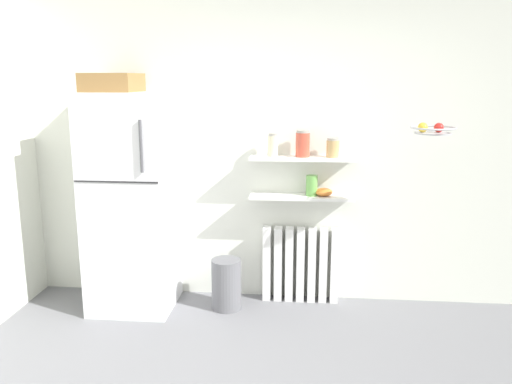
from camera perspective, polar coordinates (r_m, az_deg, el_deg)
back_wall at (r=4.57m, az=2.63°, el=4.21°), size 7.04×0.10×2.60m
refrigerator at (r=4.51m, az=-13.50°, el=-0.76°), size 0.68×0.67×1.98m
radiator at (r=4.68m, az=4.86°, el=-7.87°), size 0.66×0.12×0.66m
wall_shelf_lower at (r=4.47m, az=5.00°, el=-0.53°), size 0.89×0.22×0.02m
wall_shelf_upper at (r=4.41m, az=5.08°, el=3.67°), size 0.89×0.22×0.02m
storage_jar_0 at (r=4.41m, az=1.86°, el=5.12°), size 0.08×0.08×0.19m
storage_jar_1 at (r=4.40m, az=5.11°, el=5.24°), size 0.12×0.12×0.22m
storage_jar_2 at (r=4.41m, az=8.35°, el=4.78°), size 0.11×0.11×0.16m
vase at (r=4.45m, az=6.09°, el=0.70°), size 0.10×0.10×0.17m
shelf_bowl at (r=4.47m, az=7.38°, el=-0.00°), size 0.15×0.15×0.07m
trash_bin at (r=4.55m, az=-3.24°, el=-9.97°), size 0.25×0.25×0.44m
hanging_fruit_basket at (r=4.05m, az=18.67°, el=6.52°), size 0.33×0.33×0.08m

